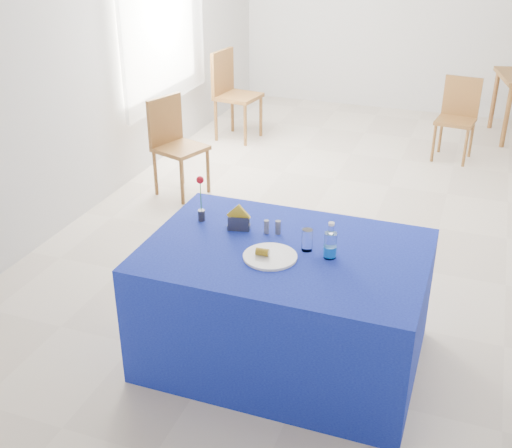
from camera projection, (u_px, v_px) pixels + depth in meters
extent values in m
plane|color=beige|center=(375.00, 219.00, 5.71)|extent=(7.00, 7.00, 0.00)
plane|color=silver|center=(436.00, 3.00, 8.03)|extent=(5.00, 0.00, 5.00)
plane|color=silver|center=(218.00, 278.00, 2.14)|extent=(5.00, 0.00, 5.00)
plane|color=silver|center=(115.00, 40.00, 5.84)|extent=(0.00, 7.00, 7.00)
cube|color=white|center=(158.00, 11.00, 6.44)|extent=(0.04, 1.50, 1.60)
cube|color=white|center=(164.00, 11.00, 6.42)|extent=(0.04, 1.75, 1.85)
cylinder|color=white|center=(270.00, 257.00, 3.55)|extent=(0.30, 0.30, 0.01)
cylinder|color=white|center=(307.00, 240.00, 3.60)|extent=(0.06, 0.06, 0.13)
cylinder|color=slate|center=(266.00, 227.00, 3.80)|extent=(0.03, 0.03, 0.08)
cylinder|color=#5C5D61|center=(278.00, 227.00, 3.79)|extent=(0.03, 0.03, 0.08)
cube|color=#0F1990|center=(284.00, 305.00, 3.81)|extent=(1.60, 1.10, 0.76)
cylinder|color=silver|center=(330.00, 245.00, 3.52)|extent=(0.07, 0.07, 0.15)
cylinder|color=blue|center=(330.00, 251.00, 3.54)|extent=(0.07, 0.07, 0.06)
cylinder|color=silver|center=(331.00, 229.00, 3.48)|extent=(0.03, 0.03, 0.05)
cylinder|color=silver|center=(331.00, 224.00, 3.47)|extent=(0.03, 0.03, 0.01)
cube|color=#3C3C41|center=(239.00, 227.00, 3.85)|extent=(0.14, 0.08, 0.03)
cube|color=#3B3B41|center=(238.00, 225.00, 3.82)|extent=(0.12, 0.03, 0.09)
cube|color=#3C3C41|center=(239.00, 221.00, 3.86)|extent=(0.12, 0.03, 0.09)
cube|color=gold|center=(239.00, 216.00, 3.82)|extent=(0.15, 0.02, 0.15)
cylinder|color=#252429|center=(202.00, 215.00, 3.95)|extent=(0.04, 0.04, 0.07)
cylinder|color=#175F1A|center=(201.00, 198.00, 3.90)|extent=(0.01, 0.01, 0.22)
sphere|color=red|center=(200.00, 180.00, 3.85)|extent=(0.05, 0.05, 0.05)
cylinder|color=brown|center=(507.00, 117.00, 7.24)|extent=(0.06, 0.06, 0.71)
cylinder|color=#99612C|center=(494.00, 100.00, 7.86)|extent=(0.06, 0.06, 0.71)
cylinder|color=brown|center=(434.00, 143.00, 6.89)|extent=(0.03, 0.03, 0.42)
cylinder|color=brown|center=(465.00, 148.00, 6.75)|extent=(0.03, 0.03, 0.42)
cylinder|color=brown|center=(441.00, 134.00, 7.15)|extent=(0.03, 0.03, 0.42)
cylinder|color=brown|center=(471.00, 139.00, 7.02)|extent=(0.03, 0.03, 0.42)
cube|color=brown|center=(456.00, 121.00, 6.85)|extent=(0.43, 0.43, 0.04)
cube|color=brown|center=(462.00, 96.00, 6.89)|extent=(0.39, 0.09, 0.43)
cylinder|color=brown|center=(182.00, 182.00, 5.89)|extent=(0.04, 0.04, 0.44)
cylinder|color=brown|center=(208.00, 171.00, 6.14)|extent=(0.04, 0.04, 0.44)
cylinder|color=brown|center=(155.00, 173.00, 6.09)|extent=(0.04, 0.04, 0.44)
cylinder|color=brown|center=(182.00, 163.00, 6.34)|extent=(0.04, 0.04, 0.44)
cube|color=brown|center=(181.00, 149.00, 6.01)|extent=(0.52, 0.52, 0.04)
cube|color=brown|center=(165.00, 120.00, 6.01)|extent=(0.17, 0.40, 0.45)
cylinder|color=brown|center=(245.00, 125.00, 7.32)|extent=(0.04, 0.04, 0.49)
cylinder|color=brown|center=(261.00, 116.00, 7.63)|extent=(0.04, 0.04, 0.49)
cylinder|color=brown|center=(216.00, 120.00, 7.48)|extent=(0.04, 0.04, 0.49)
cylinder|color=brown|center=(232.00, 112.00, 7.79)|extent=(0.04, 0.04, 0.49)
cube|color=brown|center=(238.00, 97.00, 7.44)|extent=(0.51, 0.51, 0.04)
cube|color=brown|center=(222.00, 72.00, 7.41)|extent=(0.10, 0.46, 0.50)
cylinder|color=gold|center=(262.00, 252.00, 3.54)|extent=(0.07, 0.05, 0.04)
cylinder|color=beige|center=(269.00, 253.00, 3.53)|extent=(0.01, 0.03, 0.03)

